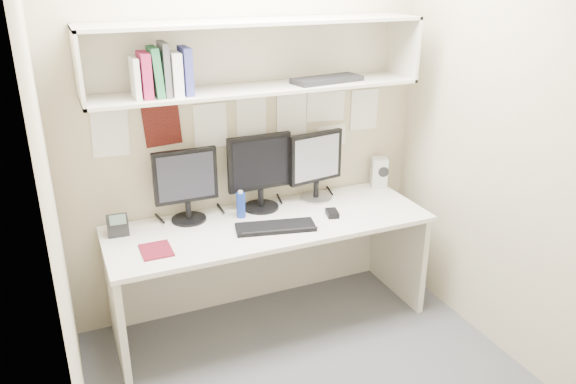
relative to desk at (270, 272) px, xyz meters
name	(u,v)px	position (x,y,z in m)	size (l,w,h in m)	color
floor	(313,381)	(0.00, -0.65, -0.37)	(2.40, 2.00, 0.01)	#494A4F
wall_back	(248,119)	(0.00, 0.35, 0.93)	(2.40, 0.02, 2.60)	#B9AD8D
wall_front	(448,257)	(0.00, -1.65, 0.93)	(2.40, 0.02, 2.60)	#B9AD8D
wall_left	(52,204)	(-1.20, -0.65, 0.93)	(0.02, 2.00, 2.60)	#B9AD8D
wall_right	(508,138)	(1.20, -0.65, 0.93)	(0.02, 2.00, 2.60)	#B9AD8D
desk	(270,272)	(0.00, 0.00, 0.00)	(2.00, 0.70, 0.73)	silver
overhead_hutch	(254,54)	(0.00, 0.21, 1.35)	(2.00, 0.38, 0.40)	beige
pinned_papers	(249,126)	(0.00, 0.34, 0.88)	(1.92, 0.01, 0.48)	white
monitor_left	(186,182)	(-0.46, 0.22, 0.61)	(0.39, 0.22, 0.46)	black
monitor_center	(260,169)	(0.02, 0.22, 0.63)	(0.42, 0.23, 0.49)	black
monitor_right	(316,163)	(0.42, 0.22, 0.62)	(0.40, 0.22, 0.46)	#A5A5AA
keyboard	(275,227)	(-0.01, -0.12, 0.38)	(0.48, 0.17, 0.02)	black
mouse	(332,213)	(0.40, -0.08, 0.38)	(0.07, 0.11, 0.03)	black
speaker	(379,172)	(0.94, 0.25, 0.47)	(0.14, 0.14, 0.21)	beige
blue_bottle	(241,205)	(-0.14, 0.13, 0.45)	(0.06, 0.06, 0.18)	navy
maroon_notebook	(156,250)	(-0.72, -0.12, 0.37)	(0.17, 0.20, 0.01)	maroon
desk_phone	(118,225)	(-0.89, 0.18, 0.42)	(0.13, 0.12, 0.15)	black
book_stack	(162,73)	(-0.57, 0.12, 1.30)	(0.31, 0.18, 0.29)	silver
hutch_tray	(327,80)	(0.44, 0.12, 1.19)	(0.44, 0.17, 0.03)	black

